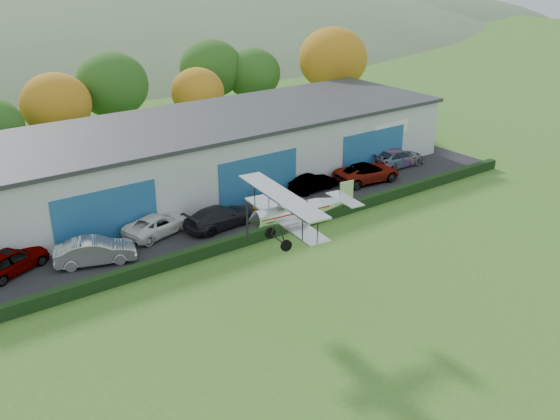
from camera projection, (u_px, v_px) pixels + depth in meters
ground at (440, 369)px, 28.34m from camera, size 300.00×300.00×0.00m
apron at (244, 210)px, 45.57m from camera, size 48.00×9.00×0.05m
hedge at (283, 227)px, 41.85m from camera, size 46.00×0.60×0.80m
hangar at (217, 149)px, 50.82m from camera, size 40.60×12.60×5.30m
tree_belt at (106, 93)px, 56.81m from camera, size 75.70×13.22×10.12m
car_0 at (10, 261)px, 36.37m from camera, size 5.08×3.69×1.61m
car_1 at (95, 251)px, 37.57m from camera, size 5.13×3.14×1.60m
car_2 at (158, 224)px, 41.52m from camera, size 5.38×3.52×1.38m
car_3 at (220, 217)px, 42.49m from camera, size 5.42×2.64×1.52m
car_4 at (274, 198)px, 45.91m from camera, size 4.26×3.01×1.35m
car_5 at (313, 183)px, 48.96m from camera, size 4.11×1.59×1.34m
car_6 at (367, 172)px, 50.89m from camera, size 5.92×3.18×1.58m
car_7 at (397, 158)px, 54.53m from camera, size 5.43×2.29×1.56m
biplane at (297, 209)px, 31.87m from camera, size 6.43×7.38×2.75m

